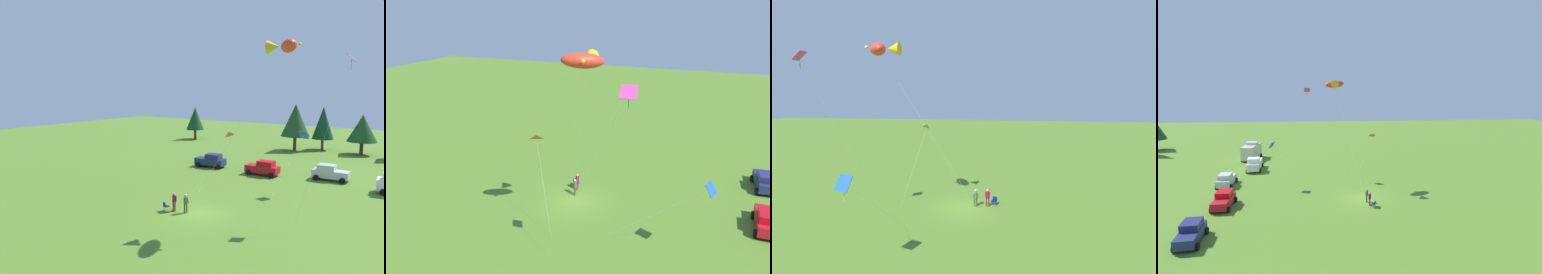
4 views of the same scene
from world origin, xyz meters
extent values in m
plane|color=#507A26|center=(0.00, 0.00, 0.00)|extent=(160.00, 160.00, 0.00)
cylinder|color=#3D4724|center=(-1.27, -0.48, 0.42)|extent=(0.14, 0.14, 0.85)
cylinder|color=#3D4724|center=(-1.05, -0.45, 0.42)|extent=(0.14, 0.14, 0.85)
cylinder|color=#475A3F|center=(-1.16, -0.46, 1.16)|extent=(0.38, 0.38, 0.62)
sphere|color=tan|center=(-1.16, -0.46, 1.62)|extent=(0.24, 0.24, 0.24)
cylinder|color=#475A3F|center=(-1.37, -0.43, 1.19)|extent=(0.13, 0.10, 0.55)
cylinder|color=#475A3F|center=(-0.97, -0.38, 1.19)|extent=(0.19, 0.11, 0.56)
cube|color=navy|center=(-2.93, -1.02, 0.42)|extent=(0.64, 0.64, 0.04)
cube|color=navy|center=(-3.03, -1.22, 0.62)|extent=(0.45, 0.25, 0.40)
cylinder|color=#A5A8AD|center=(-3.03, -0.74, 0.21)|extent=(0.03, 0.03, 0.42)
cylinder|color=#A5A8AD|center=(-2.65, -0.92, 0.21)|extent=(0.03, 0.03, 0.42)
cylinder|color=#A5A8AD|center=(-3.21, -1.11, 0.21)|extent=(0.03, 0.03, 0.42)
cylinder|color=#A5A8AD|center=(-2.84, -1.30, 0.21)|extent=(0.03, 0.03, 0.42)
cylinder|color=#5A2D3E|center=(-2.42, -0.66, 0.42)|extent=(0.14, 0.14, 0.85)
cylinder|color=#5A2D3E|center=(-2.21, -0.68, 0.42)|extent=(0.14, 0.14, 0.85)
cylinder|color=maroon|center=(-2.32, -0.67, 1.16)|extent=(0.38, 0.38, 0.62)
sphere|color=tan|center=(-2.32, -0.67, 1.62)|extent=(0.24, 0.24, 0.24)
cylinder|color=maroon|center=(-2.51, -0.58, 1.19)|extent=(0.15, 0.11, 0.56)
cylinder|color=maroon|center=(-2.11, -0.64, 1.19)|extent=(0.11, 0.10, 0.55)
cube|color=#CA3505|center=(-2.30, -0.73, 0.11)|extent=(0.37, 0.31, 0.22)
cube|color=navy|center=(-9.58, 17.21, 0.79)|extent=(4.37, 2.23, 0.90)
cube|color=navy|center=(-9.08, 17.26, 1.56)|extent=(2.16, 1.86, 0.65)
cylinder|color=black|center=(-7.97, 16.38, 0.34)|extent=(0.70, 0.29, 0.68)
cylinder|color=black|center=(-10.98, 16.06, 0.34)|extent=(0.70, 0.29, 0.68)
cube|color=#B5131E|center=(-1.53, 16.87, 0.79)|extent=(4.24, 1.89, 0.90)
cube|color=red|center=(-1.03, 16.88, 1.56)|extent=(2.03, 1.70, 0.65)
cylinder|color=black|center=(0.00, 15.91, 0.34)|extent=(0.68, 0.23, 0.68)
cylinder|color=black|center=(-3.02, 15.85, 0.34)|extent=(0.68, 0.23, 0.68)
ellipsoid|color=red|center=(6.55, 3.23, 14.55)|extent=(2.49, 3.19, 1.20)
cone|color=yellow|center=(5.23, 3.23, 14.55)|extent=(1.02, 1.09, 1.09)
sphere|color=yellow|center=(7.35, 3.57, 14.68)|extent=(0.27, 0.27, 0.27)
cylinder|color=silver|center=(2.67, 1.48, 7.28)|extent=(7.77, 3.53, 14.56)
cylinder|color=#4C3823|center=(-1.20, -0.28, 0.00)|extent=(0.04, 0.04, 0.01)
cube|color=#DD3B9A|center=(10.55, 7.38, 13.68)|extent=(0.77, 0.97, 0.64)
cylinder|color=green|center=(10.55, 7.38, 13.13)|extent=(0.04, 0.04, 0.91)
cylinder|color=silver|center=(9.39, 4.11, 6.84)|extent=(2.32, 6.55, 13.68)
cylinder|color=#4C3823|center=(8.24, 0.84, 0.00)|extent=(0.04, 0.04, 0.01)
pyramid|color=orange|center=(3.89, -1.84, 7.69)|extent=(0.95, 1.08, 0.47)
cylinder|color=silver|center=(5.01, -0.73, 3.77)|extent=(2.16, 2.18, 7.54)
cylinder|color=#4C3823|center=(6.08, 0.35, 0.00)|extent=(0.04, 0.04, 0.01)
cube|color=blue|center=(5.18, 12.11, 6.19)|extent=(1.11, 0.85, 0.84)
cylinder|color=yellow|center=(5.18, 12.11, 5.60)|extent=(0.04, 0.04, 0.98)
cylinder|color=silver|center=(4.78, 8.30, 3.10)|extent=(0.82, 7.62, 6.20)
cylinder|color=#4C3823|center=(4.37, 4.50, 0.00)|extent=(0.04, 0.04, 0.01)
camera|label=1|loc=(17.80, -26.80, 11.29)|focal=35.00mm
camera|label=2|loc=(29.59, 12.00, 18.17)|focal=35.00mm
camera|label=3|loc=(-3.56, 27.21, 11.45)|focal=28.00mm
camera|label=4|loc=(-36.47, 4.36, 14.72)|focal=28.00mm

